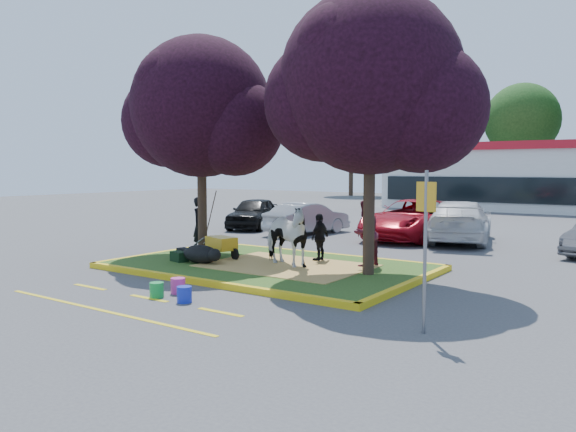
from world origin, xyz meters
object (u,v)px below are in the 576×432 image
Objects in this scene: handler at (200,224)px; wheelbarrow at (222,244)px; calf at (201,254)px; sign_post at (425,233)px; bucket_blue at (184,294)px; bucket_green at (157,290)px; cow at (284,236)px; car_silver at (307,218)px; bucket_pink at (178,286)px; car_black at (254,213)px.

wheelbarrow is (1.56, -0.76, -0.41)m from handler.
sign_post is (7.25, -2.32, 1.28)m from calf.
bucket_blue is at bearing -40.97° from wheelbarrow.
sign_post reaches higher than bucket_green.
bucket_blue is (0.31, -3.98, -0.80)m from cow.
car_silver is (-4.12, 7.54, -0.31)m from cow.
sign_post is at bearing -41.48° from calf.
wheelbarrow reaches higher than calf.
handler is at bearing 110.09° from calf.
bucket_blue is (4.07, -4.74, -0.83)m from handler.
bucket_pink is (0.10, 0.52, 0.01)m from bucket_green.
sign_post is (7.32, -3.26, 1.10)m from wheelbarrow.
car_black is (-5.19, 8.08, 0.12)m from wheelbarrow.
car_silver is (-3.73, 11.01, 0.48)m from bucket_pink.
wheelbarrow reaches higher than bucket_blue.
wheelbarrow is at bearing 172.76° from sign_post.
handler reaches higher than wheelbarrow.
sign_post is (5.13, -3.26, 0.72)m from cow.
handler reaches higher than bucket_green.
bucket_pink is (1.73, -2.53, -0.23)m from calf.
cow is 8.60m from car_silver.
cow is at bearing 94.49° from bucket_blue.
wheelbarrow is 4.36m from bucket_green.
bucket_pink is 0.08× the size of car_black.
cow is at bearing 16.84° from wheelbarrow.
bucket_blue is (2.50, -3.98, -0.41)m from wheelbarrow.
calf reaches higher than bucket_green.
calf is 3.90m from bucket_blue.
wheelbarrow is at bearing 113.08° from bucket_green.
car_silver reaches higher than bucket_green.
car_black is (-12.51, 11.34, -0.98)m from sign_post.
sign_post is at bearing 7.47° from bucket_green.
cow is 5.61× the size of bucket_pink.
calf is at bearing 124.34° from bucket_pink.
cow reaches higher than wheelbarrow.
bucket_blue is 12.35m from car_silver.
car_silver is at bearing 111.04° from bucket_blue.
car_black is at bearing 96.52° from calf.
wheelbarrow is 0.40× the size of car_black.
bucket_blue is (-4.81, -0.72, -1.52)m from sign_post.
car_black is (-7.69, 12.06, 0.54)m from bucket_blue.
handler is 6.30m from bucket_blue.
bucket_blue is 0.08× the size of car_silver.
calf is at bearing -80.12° from car_black.
cow is 1.68× the size of calf.
handler is 6.80m from car_silver.
wheelbarrow is at bearing -77.65° from car_black.
wheelbarrow reaches higher than bucket_green.
bucket_green is 13.91m from car_black.
sign_post is at bearing 8.49° from bucket_blue.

